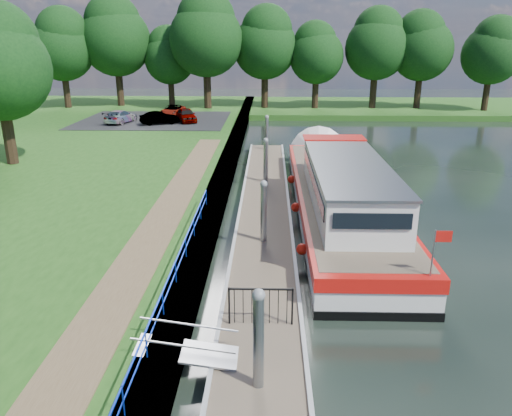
{
  "coord_description": "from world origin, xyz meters",
  "views": [
    {
      "loc": [
        0.21,
        -10.36,
        8.17
      ],
      "look_at": [
        -0.34,
        9.7,
        1.4
      ],
      "focal_mm": 35.0,
      "sensor_mm": 36.0,
      "label": 1
    }
  ],
  "objects_px": {
    "pontoon": "(265,210)",
    "car_d": "(173,111)",
    "car_c": "(121,116)",
    "barge": "(337,190)",
    "car_b": "(160,118)",
    "car_a": "(186,115)"
  },
  "relations": [
    {
      "from": "car_a",
      "to": "car_c",
      "type": "distance_m",
      "value": 6.06
    },
    {
      "from": "car_a",
      "to": "car_b",
      "type": "relative_size",
      "value": 1.07
    },
    {
      "from": "barge",
      "to": "car_b",
      "type": "distance_m",
      "value": 25.62
    },
    {
      "from": "car_c",
      "to": "car_b",
      "type": "bearing_deg",
      "value": -176.81
    },
    {
      "from": "pontoon",
      "to": "car_a",
      "type": "xyz_separation_m",
      "value": [
        -7.67,
        23.75,
        1.29
      ]
    },
    {
      "from": "pontoon",
      "to": "car_b",
      "type": "distance_m",
      "value": 24.4
    },
    {
      "from": "car_b",
      "to": "car_a",
      "type": "bearing_deg",
      "value": -80.75
    },
    {
      "from": "pontoon",
      "to": "barge",
      "type": "height_order",
      "value": "barge"
    },
    {
      "from": "pontoon",
      "to": "car_c",
      "type": "height_order",
      "value": "car_c"
    },
    {
      "from": "car_a",
      "to": "car_b",
      "type": "distance_m",
      "value": 2.66
    },
    {
      "from": "car_c",
      "to": "car_d",
      "type": "distance_m",
      "value": 5.98
    },
    {
      "from": "pontoon",
      "to": "car_c",
      "type": "bearing_deg",
      "value": 120.83
    },
    {
      "from": "car_a",
      "to": "car_d",
      "type": "distance_m",
      "value": 4.06
    },
    {
      "from": "car_a",
      "to": "car_c",
      "type": "relative_size",
      "value": 0.91
    },
    {
      "from": "barge",
      "to": "car_a",
      "type": "bearing_deg",
      "value": 115.86
    },
    {
      "from": "car_b",
      "to": "car_d",
      "type": "xyz_separation_m",
      "value": [
        0.27,
        5.04,
        -0.02
      ]
    },
    {
      "from": "barge",
      "to": "car_d",
      "type": "height_order",
      "value": "barge"
    },
    {
      "from": "pontoon",
      "to": "car_d",
      "type": "distance_m",
      "value": 28.98
    },
    {
      "from": "pontoon",
      "to": "car_c",
      "type": "relative_size",
      "value": 7.31
    },
    {
      "from": "car_d",
      "to": "car_a",
      "type": "bearing_deg",
      "value": -54.25
    },
    {
      "from": "car_b",
      "to": "car_c",
      "type": "distance_m",
      "value": 3.84
    },
    {
      "from": "pontoon",
      "to": "barge",
      "type": "distance_m",
      "value": 3.74
    }
  ]
}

